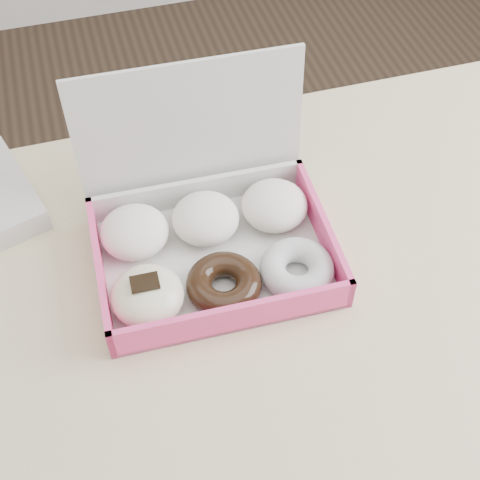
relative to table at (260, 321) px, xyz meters
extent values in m
plane|color=black|center=(0.00, 0.00, -0.67)|extent=(4.00, 4.00, 0.00)
cube|color=#CAB584|center=(0.00, 0.00, 0.06)|extent=(1.20, 0.80, 0.04)
cylinder|color=#CAB584|center=(0.55, 0.35, -0.32)|extent=(0.05, 0.05, 0.71)
cube|color=silver|center=(-0.05, 0.07, 0.08)|extent=(0.34, 0.26, 0.01)
cube|color=#FF4388|center=(-0.06, -0.05, 0.11)|extent=(0.34, 0.02, 0.06)
cube|color=silver|center=(-0.05, 0.19, 0.11)|extent=(0.34, 0.02, 0.06)
cube|color=#FF4388|center=(-0.21, 0.07, 0.11)|extent=(0.02, 0.25, 0.06)
cube|color=#FF4388|center=(0.11, 0.06, 0.11)|extent=(0.02, 0.25, 0.06)
cube|color=silver|center=(-0.05, 0.21, 0.20)|extent=(0.34, 0.04, 0.25)
ellipsoid|color=white|center=(-0.16, 0.13, 0.11)|extent=(0.10, 0.10, 0.06)
ellipsoid|color=white|center=(-0.05, 0.13, 0.11)|extent=(0.10, 0.10, 0.06)
ellipsoid|color=white|center=(0.06, 0.12, 0.11)|extent=(0.10, 0.10, 0.06)
ellipsoid|color=beige|center=(-0.16, 0.01, 0.11)|extent=(0.10, 0.10, 0.06)
cube|color=black|center=(-0.16, 0.01, 0.14)|extent=(0.04, 0.03, 0.00)
torus|color=black|center=(-0.05, 0.01, 0.10)|extent=(0.11, 0.11, 0.04)
torus|color=silver|center=(0.05, 0.01, 0.10)|extent=(0.11, 0.11, 0.04)
camera|label=1|loc=(-0.18, -0.52, 0.86)|focal=50.00mm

